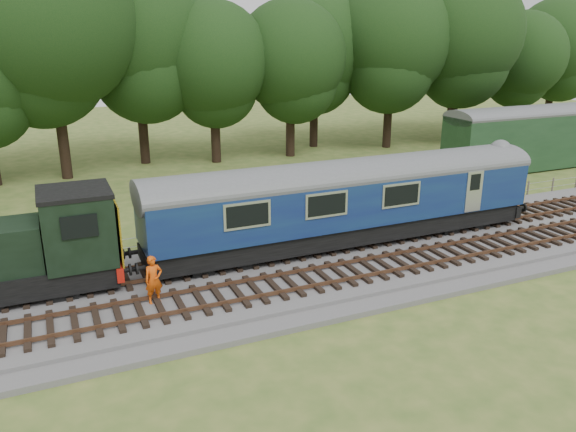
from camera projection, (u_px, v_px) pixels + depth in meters
name	position (u px, v px, depth m)	size (l,w,h in m)	color
ground	(364.00, 260.00, 24.24)	(120.00, 120.00, 0.00)	#3F5C22
ballast	(365.00, 257.00, 24.19)	(70.00, 7.00, 0.35)	#4C4C4F
track_north	(349.00, 241.00, 25.33)	(67.20, 2.40, 0.21)	black
track_south	(385.00, 265.00, 22.72)	(67.20, 2.40, 0.21)	black
fence	(318.00, 229.00, 28.15)	(64.00, 0.12, 1.00)	#6B6054
tree_line	(216.00, 160.00, 43.37)	(70.00, 8.00, 18.00)	black
dmu_railcar	(348.00, 195.00, 24.61)	(18.05, 2.86, 3.88)	black
worker	(154.00, 280.00, 19.45)	(0.63, 0.41, 1.73)	#DE4C0B
parked_coach	(550.00, 132.00, 40.72)	(17.30, 3.09, 4.42)	#17331A
shed	(516.00, 137.00, 45.72)	(3.71, 3.71, 2.50)	#17331A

